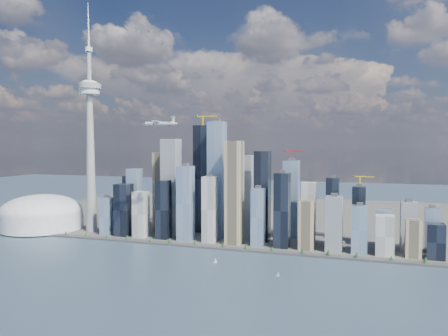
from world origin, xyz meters
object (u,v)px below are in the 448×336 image
(sailboat_west, at_px, (278,274))
(airplane, at_px, (160,123))
(dome_stadium, at_px, (42,214))
(needle_tower, at_px, (90,136))
(sailboat_east, at_px, (215,261))

(sailboat_west, bearing_deg, airplane, 172.15)
(dome_stadium, bearing_deg, airplane, -16.25)
(dome_stadium, bearing_deg, needle_tower, 4.09)
(needle_tower, xyz_separation_m, airplane, (251.94, -124.28, 21.01))
(sailboat_west, distance_m, sailboat_east, 131.45)
(sailboat_west, relative_size, sailboat_east, 0.93)
(airplane, height_order, sailboat_east, airplane)
(dome_stadium, height_order, sailboat_east, dome_stadium)
(sailboat_west, bearing_deg, sailboat_east, 171.32)
(airplane, bearing_deg, sailboat_east, -27.82)
(needle_tower, relative_size, airplane, 7.90)
(needle_tower, xyz_separation_m, sailboat_east, (381.26, -165.64, -232.62))
(dome_stadium, bearing_deg, sailboat_east, -16.63)
(dome_stadium, xyz_separation_m, airplane, (391.94, -114.28, 217.41))
(needle_tower, distance_m, sailboat_west, 594.38)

